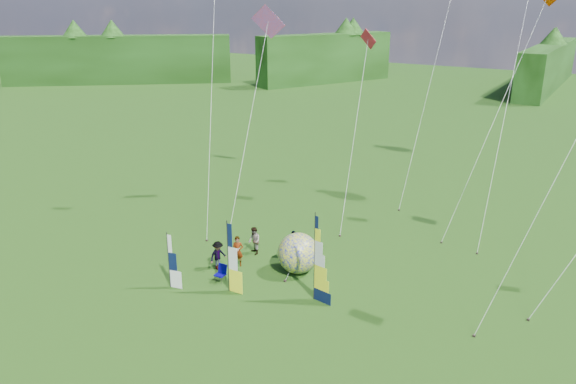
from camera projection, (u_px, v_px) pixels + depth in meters
The scene contains 18 objects.
ground at pixel (262, 331), 26.06m from camera, with size 220.00×220.00×0.00m, color #325715.
treeline_ring at pixel (260, 253), 24.74m from camera, with size 210.00×210.00×8.00m, color #285F1E, non-canonical shape.
feather_banner_main at pixel (314, 258), 28.13m from camera, with size 1.25×0.10×4.61m, color #0A1438, non-canonical shape.
side_banner_left at pixel (228, 258), 29.05m from camera, with size 1.06×0.10×3.86m, color #F7F622, non-canonical shape.
side_banner_far at pixel (169, 261), 29.57m from camera, with size 0.91×0.10×3.06m, color white, non-canonical shape.
bol_inflatable at pixel (298, 253), 31.35m from camera, with size 2.31×2.31×2.31m, color #07108B.
spectator_a at pixel (238, 251), 32.17m from camera, with size 0.66×0.43×1.81m, color #66594C.
spectator_b at pixel (254, 241), 33.67m from camera, with size 0.83×0.41×1.70m, color #66594C.
spectator_c at pixel (218, 255), 31.82m from camera, with size 1.09×0.40×1.68m, color #66594C.
spectator_d at pixel (293, 244), 33.32m from camera, with size 0.97×0.40×1.66m, color #66594C.
camp_chair at pixel (220, 274), 30.45m from camera, with size 0.56×0.56×0.98m, color #030055, non-canonical shape.
kite_whale at pixel (509, 89), 36.31m from camera, with size 4.46×16.18×18.12m, color black, non-canonical shape.
kite_rainbow_delta at pixel (249, 108), 38.26m from camera, with size 5.94×11.88×15.05m, color red, non-canonical shape.
kite_parafoil at pixel (558, 163), 24.20m from camera, with size 7.38×8.63×15.88m, color #BD1500, non-canonical shape.
small_kite_red at pixel (355, 124), 38.05m from camera, with size 4.66×10.57×13.11m, color red, non-canonical shape.
small_kite_orange at pixel (496, 111), 35.06m from camera, with size 5.41×9.78×15.93m, color #FE4300, non-canonical shape.
small_kite_pink at pixel (211, 104), 36.15m from camera, with size 5.26×7.95×16.35m, color #F7558F, non-canonical shape.
small_kite_green at pixel (433, 66), 41.28m from camera, with size 3.18×12.25×19.82m, color green, non-canonical shape.
Camera 1 is at (12.77, -18.54, 14.69)m, focal length 35.00 mm.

